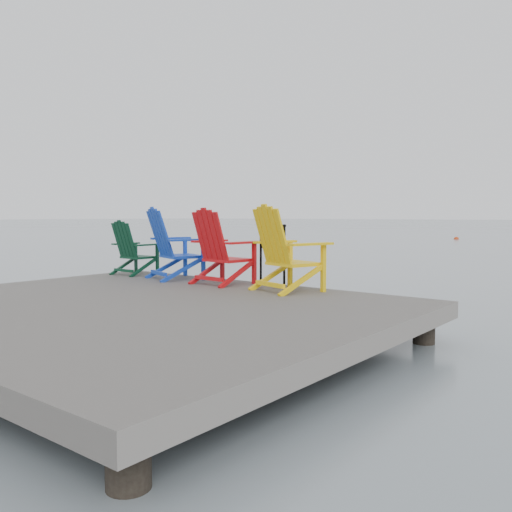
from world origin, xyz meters
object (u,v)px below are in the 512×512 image
Objects in this scene: chair_red at (221,247)px; chair_yellow at (285,249)px; handrail at (272,248)px; chair_green at (133,248)px; buoy_b at (456,239)px; chair_blue at (173,244)px.

chair_yellow is at bearing 3.21° from chair_red.
chair_red is at bearing -140.24° from handrail.
chair_yellow is at bearing -40.80° from handrail.
chair_green is 0.81× the size of chair_yellow.
buoy_b is at bearing 105.87° from chair_red.
chair_blue is 0.99× the size of chair_yellow.
handrail is 0.82× the size of chair_red.
buoy_b is at bearing 120.56° from chair_yellow.
chair_yellow is (2.24, -0.03, 0.01)m from chair_blue.
chair_blue is at bearing -176.08° from chair_red.
chair_blue reaches higher than chair_green.
chair_green is at bearing -170.02° from handrail.
chair_yellow reaches higher than handrail.
chair_green reaches higher than buoy_b.
chair_green is (-2.68, -0.47, -0.08)m from handrail.
chair_yellow is (3.28, -0.05, 0.11)m from chair_green.
chair_green is at bearing -176.43° from chair_red.
chair_blue is 3.46× the size of buoy_b.
buoy_b is (-6.63, 28.78, -1.04)m from handrail.
buoy_b is (-3.95, 29.25, -0.96)m from chair_green.
handrail is 0.79× the size of chair_yellow.
chair_blue is at bearing -80.34° from buoy_b.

